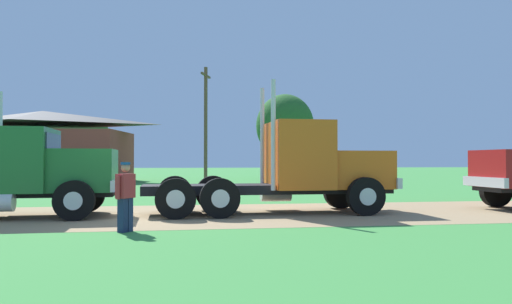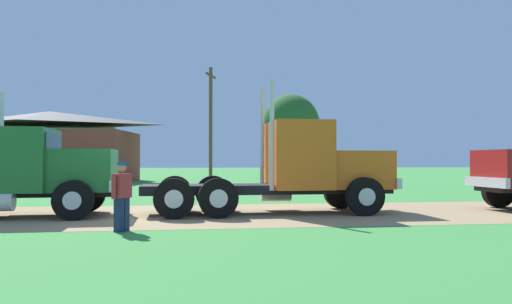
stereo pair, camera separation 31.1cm
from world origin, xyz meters
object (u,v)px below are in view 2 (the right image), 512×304
(truck_near_left, at_px, (3,174))
(visitor_walking_mid, at_px, (122,194))
(shed_building, at_px, (49,148))
(utility_pole_near, at_px, (211,122))
(truck_foreground_white, at_px, (301,170))

(truck_near_left, height_order, visitor_walking_mid, truck_near_left)
(visitor_walking_mid, relative_size, shed_building, 0.11)
(truck_near_left, distance_m, shed_building, 26.12)
(visitor_walking_mid, bearing_deg, utility_pole_near, 82.74)
(truck_foreground_white, height_order, shed_building, shed_building)
(truck_foreground_white, bearing_deg, shed_building, 119.32)
(utility_pole_near, bearing_deg, visitor_walking_mid, -97.26)
(truck_near_left, relative_size, visitor_walking_mid, 4.33)
(visitor_walking_mid, height_order, utility_pole_near, utility_pole_near)
(truck_foreground_white, xyz_separation_m, utility_pole_near, (-1.88, 21.44, 3.16))
(truck_foreground_white, bearing_deg, utility_pole_near, 95.02)
(truck_foreground_white, height_order, truck_near_left, truck_foreground_white)
(visitor_walking_mid, distance_m, shed_building, 30.49)
(visitor_walking_mid, distance_m, utility_pole_near, 25.48)
(truck_foreground_white, distance_m, visitor_walking_mid, 6.22)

